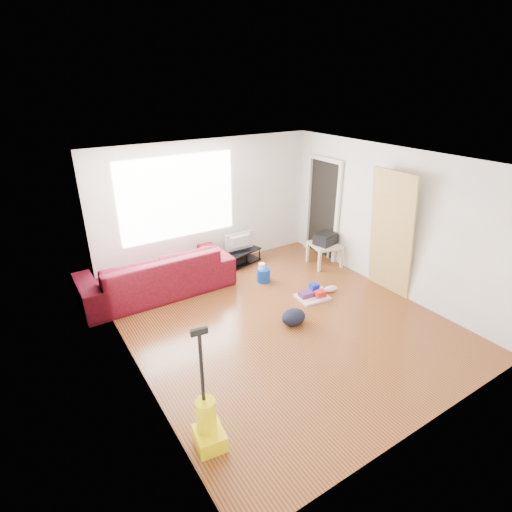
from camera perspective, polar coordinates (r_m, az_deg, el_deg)
room at (r=5.93m, az=3.88°, el=1.75°), size 4.51×5.01×2.51m
sofa at (r=7.36m, az=-13.69°, el=-5.04°), size 2.63×1.03×0.77m
tv_stand at (r=8.20m, az=-2.12°, el=-0.02°), size 0.84×0.61×0.28m
tv at (r=8.07m, az=-2.15°, el=2.00°), size 0.63×0.08×0.36m
side_table at (r=8.16m, az=9.83°, el=1.26°), size 0.66×0.66×0.45m
printer at (r=8.09m, az=9.92°, el=2.46°), size 0.50×0.42×0.23m
bucket at (r=7.53m, az=1.08°, el=-3.60°), size 0.33×0.33×0.25m
toilet_paper at (r=7.46m, az=0.83°, el=-2.33°), size 0.12×0.12×0.11m
cleaning_tray at (r=7.03m, az=8.08°, el=-5.49°), size 0.56×0.47×0.19m
backpack at (r=6.34m, az=5.35°, el=-9.54°), size 0.48×0.41×0.23m
sneakers at (r=7.22m, az=9.80°, el=-4.78°), size 0.50×0.26×0.11m
vacuum at (r=4.46m, az=-6.92°, el=-22.78°), size 0.34×0.37×1.40m
door_panel at (r=7.59m, az=17.68°, el=-4.62°), size 0.27×0.87×2.17m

